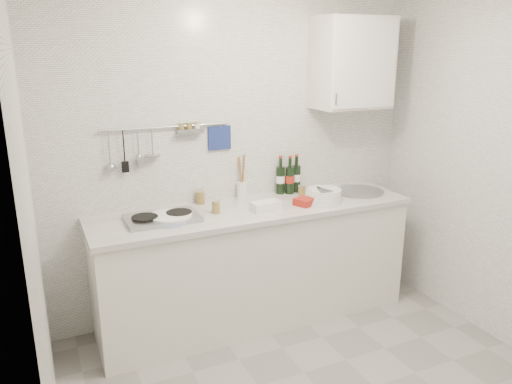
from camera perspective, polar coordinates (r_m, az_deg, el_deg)
back_wall at (r=3.91m, az=-2.03°, el=4.11°), size 3.00×0.02×2.50m
wall_left at (r=2.28m, az=-23.79°, el=-6.33°), size 0.02×2.80×2.50m
counter at (r=3.91m, az=-0.11°, el=-8.51°), size 2.44×0.64×0.96m
wall_rail at (r=3.66m, az=-10.53°, el=5.81°), size 0.98×0.09×0.34m
wall_cabinet at (r=4.11m, az=10.94°, el=14.27°), size 0.60×0.38×0.70m
plate_stack_hob at (r=3.49m, az=-9.81°, el=-2.92°), size 0.31×0.31×0.04m
plate_stack_sink at (r=3.89m, az=7.67°, el=-0.43°), size 0.31×0.30×0.10m
wine_bottles at (r=4.06m, az=3.78°, el=2.01°), size 0.22×0.10×0.31m
butter_dish at (r=3.65m, az=1.12°, el=-1.61°), size 0.23×0.13×0.07m
strawberry_punnet at (r=3.79m, az=5.54°, el=-1.11°), size 0.17×0.17×0.05m
utensil_crock at (r=3.93m, az=-1.59°, el=0.47°), size 0.09×0.09×0.35m
jar_a at (r=3.82m, az=-6.39°, el=-0.58°), size 0.07×0.07×0.10m
jar_b at (r=4.13m, az=4.56°, el=0.57°), size 0.06×0.06×0.08m
jar_c at (r=4.04m, az=5.25°, el=0.20°), size 0.06×0.06×0.08m
jar_d at (r=3.60m, az=-4.62°, el=-1.70°), size 0.06×0.06×0.09m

